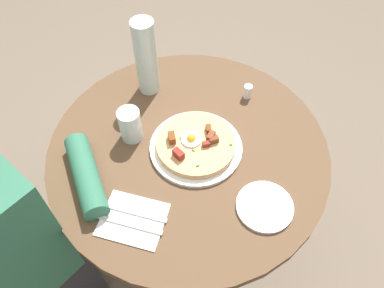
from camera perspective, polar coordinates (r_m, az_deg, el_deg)
The scene contains 12 objects.
ground_plane at distance 1.78m, azimuth -0.39°, elevation -14.09°, with size 6.00×6.00×0.00m, color #6B5B4C.
dining_table at distance 1.30m, azimuth -0.52°, elevation -4.87°, with size 0.86×0.86×0.71m.
person_seated at distance 1.35m, azimuth -24.91°, elevation -13.36°, with size 0.45×0.48×1.14m.
pizza_plate at distance 1.15m, azimuth 0.58°, elevation -0.49°, with size 0.28×0.28×0.01m, color white.
breakfast_pizza at distance 1.14m, azimuth 0.55°, elevation 0.05°, with size 0.24×0.24×0.05m.
bread_plate at distance 1.07m, azimuth 10.84°, elevation -9.22°, with size 0.16×0.16×0.01m, color white.
napkin at distance 1.05m, azimuth -8.86°, elevation -11.13°, with size 0.17×0.14×0.00m, color white.
fork at distance 1.04m, azimuth -9.25°, elevation -11.88°, with size 0.18×0.01×0.01m, color silver.
knife at distance 1.05m, azimuth -8.54°, elevation -10.17°, with size 0.18×0.01×0.01m, color silver.
water_glass at distance 1.16m, azimuth -9.25°, elevation 2.85°, with size 0.07×0.07×0.11m, color silver.
water_bottle at distance 1.24m, azimuth -6.92°, elevation 12.72°, with size 0.07×0.07×0.27m, color silver.
salt_shaker at distance 1.29m, azimuth 8.36°, elevation 7.81°, with size 0.03×0.03×0.05m, color white.
Camera 1 is at (0.46, -0.51, 1.65)m, focal length 35.53 mm.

